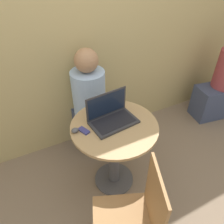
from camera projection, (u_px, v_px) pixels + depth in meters
name	position (u px, v px, depth m)	size (l,w,h in m)	color
ground_plane	(114.00, 179.00, 2.23)	(12.00, 12.00, 0.00)	#7F6B56
back_wall	(76.00, 28.00, 1.97)	(7.00, 0.05, 2.60)	tan
round_table	(114.00, 143.00, 1.91)	(0.73, 0.73, 0.73)	#4C4C51
laptop	(111.00, 116.00, 1.79)	(0.40, 0.27, 0.24)	#2D2D33
cell_phone	(84.00, 131.00, 1.72)	(0.08, 0.11, 0.02)	navy
computer_mouse	(75.00, 130.00, 1.70)	(0.06, 0.05, 0.04)	#4C4C51
chair_empty	(134.00, 219.00, 1.45)	(0.52, 0.52, 0.90)	#9E7042
person_seated	(88.00, 108.00, 2.37)	(0.33, 0.52, 1.18)	#3D4766
person_background	(220.00, 85.00, 2.79)	(0.51, 0.37, 1.14)	#3D4766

